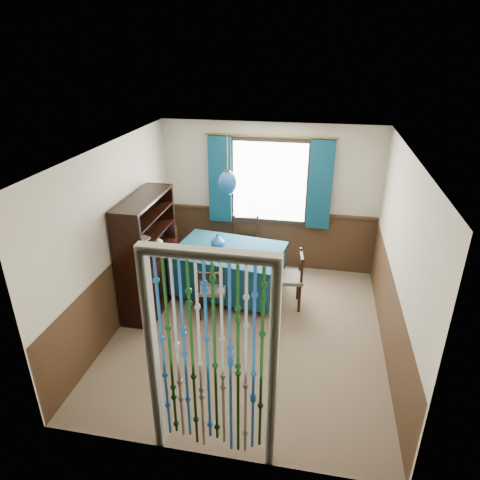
% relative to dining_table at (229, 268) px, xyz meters
% --- Properties ---
extents(floor, '(4.00, 4.00, 0.00)m').
position_rel_dining_table_xyz_m(floor, '(0.47, -0.91, -0.45)').
color(floor, brown).
rests_on(floor, ground).
extents(ceiling, '(4.00, 4.00, 0.00)m').
position_rel_dining_table_xyz_m(ceiling, '(0.47, -0.91, 2.05)').
color(ceiling, silver).
rests_on(ceiling, ground).
extents(wall_back, '(3.60, 0.00, 3.60)m').
position_rel_dining_table_xyz_m(wall_back, '(0.47, 1.09, 0.80)').
color(wall_back, '#C0B69D').
rests_on(wall_back, ground).
extents(wall_front, '(3.60, 0.00, 3.60)m').
position_rel_dining_table_xyz_m(wall_front, '(0.47, -2.91, 0.80)').
color(wall_front, '#C0B69D').
rests_on(wall_front, ground).
extents(wall_left, '(0.00, 4.00, 4.00)m').
position_rel_dining_table_xyz_m(wall_left, '(-1.33, -0.91, 0.80)').
color(wall_left, '#C0B69D').
rests_on(wall_left, ground).
extents(wall_right, '(0.00, 4.00, 4.00)m').
position_rel_dining_table_xyz_m(wall_right, '(2.27, -0.91, 0.80)').
color(wall_right, '#C0B69D').
rests_on(wall_right, ground).
extents(wainscot_back, '(3.60, 0.00, 3.60)m').
position_rel_dining_table_xyz_m(wainscot_back, '(0.47, 1.08, 0.05)').
color(wainscot_back, '#382415').
rests_on(wainscot_back, ground).
extents(wainscot_front, '(3.60, 0.00, 3.60)m').
position_rel_dining_table_xyz_m(wainscot_front, '(0.47, -2.89, 0.05)').
color(wainscot_front, '#382415').
rests_on(wainscot_front, ground).
extents(wainscot_left, '(0.00, 4.00, 4.00)m').
position_rel_dining_table_xyz_m(wainscot_left, '(-1.32, -0.91, 0.05)').
color(wainscot_left, '#382415').
rests_on(wainscot_left, ground).
extents(wainscot_right, '(0.00, 4.00, 4.00)m').
position_rel_dining_table_xyz_m(wainscot_right, '(2.25, -0.91, 0.05)').
color(wainscot_right, '#382415').
rests_on(wainscot_right, ground).
extents(window, '(1.32, 0.12, 1.42)m').
position_rel_dining_table_xyz_m(window, '(0.47, 1.04, 1.10)').
color(window, black).
rests_on(window, wall_back).
extents(doorway, '(1.16, 0.12, 2.18)m').
position_rel_dining_table_xyz_m(doorway, '(0.47, -2.85, 0.60)').
color(doorway, silver).
rests_on(doorway, ground).
extents(dining_table, '(1.75, 1.33, 0.77)m').
position_rel_dining_table_xyz_m(dining_table, '(0.00, 0.00, 0.00)').
color(dining_table, '#0E3449').
rests_on(dining_table, floor).
extents(chair_near, '(0.45, 0.44, 0.81)m').
position_rel_dining_table_xyz_m(chair_near, '(-0.11, -0.64, -0.01)').
color(chair_near, black).
rests_on(chair_near, floor).
extents(chair_far, '(0.53, 0.51, 0.98)m').
position_rel_dining_table_xyz_m(chair_far, '(0.11, 0.75, 0.07)').
color(chair_far, black).
rests_on(chair_far, floor).
extents(chair_left, '(0.58, 0.59, 0.91)m').
position_rel_dining_table_xyz_m(chair_left, '(-0.89, 0.13, 0.04)').
color(chair_left, black).
rests_on(chair_left, floor).
extents(chair_right, '(0.46, 0.48, 0.87)m').
position_rel_dining_table_xyz_m(chair_right, '(0.96, -0.15, 0.02)').
color(chair_right, black).
rests_on(chair_right, floor).
extents(sideboard, '(0.45, 1.31, 1.71)m').
position_rel_dining_table_xyz_m(sideboard, '(-1.08, -0.50, 0.15)').
color(sideboard, black).
rests_on(sideboard, floor).
extents(pendant_lamp, '(0.27, 0.27, 0.84)m').
position_rel_dining_table_xyz_m(pendant_lamp, '(0.00, -0.00, 1.37)').
color(pendant_lamp, olive).
rests_on(pendant_lamp, ceiling).
extents(vase_table, '(0.25, 0.25, 0.21)m').
position_rel_dining_table_xyz_m(vase_table, '(-0.17, 0.02, 0.43)').
color(vase_table, '#16519A').
rests_on(vase_table, dining_table).
extents(bowl_shelf, '(0.29, 0.29, 0.05)m').
position_rel_dining_table_xyz_m(bowl_shelf, '(-1.02, -0.77, 0.75)').
color(bowl_shelf, beige).
rests_on(bowl_shelf, sideboard).
extents(vase_sideboard, '(0.20, 0.20, 0.16)m').
position_rel_dining_table_xyz_m(vase_sideboard, '(-1.02, -0.24, 0.49)').
color(vase_sideboard, beige).
rests_on(vase_sideboard, sideboard).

